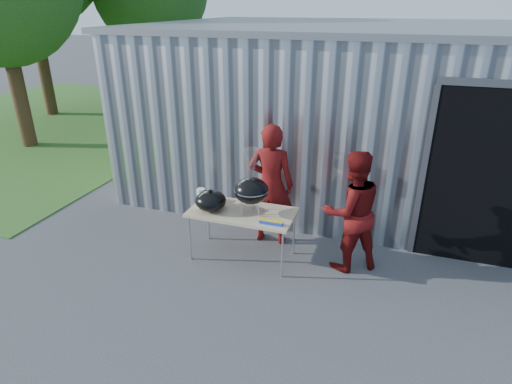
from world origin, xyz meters
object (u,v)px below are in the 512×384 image
(folding_table, at_px, (242,214))
(kettle_grill, at_px, (251,186))
(person_bystander, at_px, (351,211))
(person_cook, at_px, (271,185))

(folding_table, xyz_separation_m, kettle_grill, (0.15, -0.02, 0.45))
(folding_table, height_order, person_bystander, person_bystander)
(kettle_grill, xyz_separation_m, person_bystander, (1.35, 0.27, -0.30))
(kettle_grill, relative_size, person_bystander, 0.55)
(person_cook, bearing_deg, kettle_grill, 76.88)
(kettle_grill, xyz_separation_m, person_cook, (0.10, 0.62, -0.22))
(person_cook, relative_size, person_bystander, 1.09)
(folding_table, bearing_deg, kettle_grill, -7.11)
(folding_table, distance_m, person_cook, 0.69)
(folding_table, distance_m, person_bystander, 1.52)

